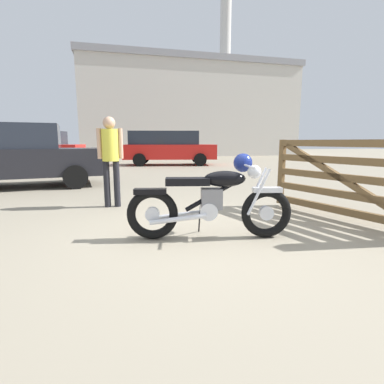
% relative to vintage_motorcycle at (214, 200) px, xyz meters
% --- Properties ---
extents(ground_plane, '(80.00, 80.00, 0.00)m').
position_rel_vintage_motorcycle_xyz_m(ground_plane, '(-0.03, 0.05, -0.49)').
color(ground_plane, gray).
extents(vintage_motorcycle, '(2.07, 0.73, 1.07)m').
position_rel_vintage_motorcycle_xyz_m(vintage_motorcycle, '(0.00, 0.00, 0.00)').
color(vintage_motorcycle, black).
rests_on(vintage_motorcycle, ground_plane).
extents(timber_gate, '(0.98, 2.44, 1.60)m').
position_rel_vintage_motorcycle_xyz_m(timber_gate, '(2.26, 0.17, 0.21)').
color(timber_gate, brown).
rests_on(timber_gate, ground_plane).
extents(bystander, '(0.46, 0.30, 1.66)m').
position_rel_vintage_motorcycle_xyz_m(bystander, '(-1.37, 2.13, 0.53)').
color(bystander, black).
rests_on(bystander, ground_plane).
extents(dark_sedan_left, '(4.90, 2.46, 1.74)m').
position_rel_vintage_motorcycle_xyz_m(dark_sedan_left, '(-5.95, 13.03, 0.45)').
color(dark_sedan_left, black).
rests_on(dark_sedan_left, ground_plane).
extents(white_estate_far, '(4.91, 2.49, 1.74)m').
position_rel_vintage_motorcycle_xyz_m(white_estate_far, '(0.92, 11.88, 0.45)').
color(white_estate_far, black).
rests_on(white_estate_far, ground_plane).
extents(pale_sedan_back, '(4.43, 2.45, 1.67)m').
position_rel_vintage_motorcycle_xyz_m(pale_sedan_back, '(-3.90, 5.12, 0.34)').
color(pale_sedan_back, black).
rests_on(pale_sedan_back, ground_plane).
extents(industrial_building, '(19.22, 14.49, 17.34)m').
position_rel_vintage_motorcycle_xyz_m(industrial_building, '(4.26, 26.82, 3.60)').
color(industrial_building, beige).
rests_on(industrial_building, ground_plane).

